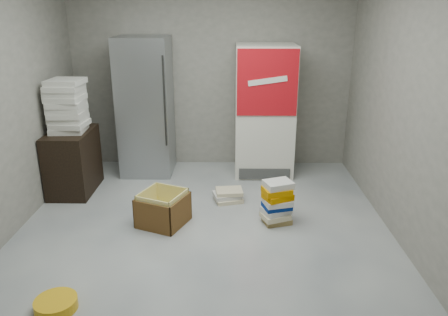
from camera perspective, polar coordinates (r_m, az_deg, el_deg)
ground at (r=4.46m, az=-2.92°, el=-11.64°), size 5.00×5.00×0.00m
room_shell at (r=3.85m, az=-3.39°, el=11.93°), size 4.04×5.04×2.82m
steel_fridge at (r=6.20m, az=-10.17°, el=6.59°), size 0.70×0.72×1.90m
coke_cooler at (r=6.11m, az=5.30°, el=6.18°), size 0.80×0.73×1.80m
wood_shelf at (r=5.90m, az=-19.10°, el=-0.45°), size 0.50×0.80×0.80m
supply_box_stack at (r=5.70m, az=-19.85°, el=6.42°), size 0.45×0.45×0.65m
phonebook_stack_main at (r=4.84m, az=6.93°, el=-5.80°), size 0.37×0.35×0.50m
phonebook_stack_side at (r=5.40m, az=0.56°, el=-4.89°), size 0.39×0.34×0.15m
cardboard_box at (r=4.88m, az=-7.96°, el=-6.82°), size 0.61×0.61×0.38m
bucket_lid at (r=3.90m, az=-21.09°, el=-17.40°), size 0.44×0.44×0.09m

